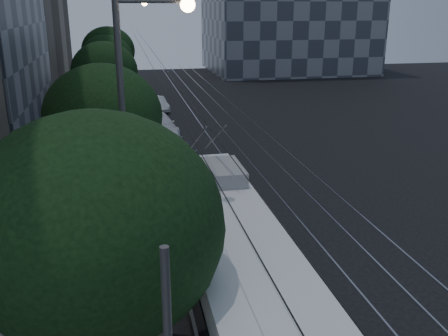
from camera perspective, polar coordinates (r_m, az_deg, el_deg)
ground at (r=19.71m, az=6.97°, el=-10.04°), size 120.00×120.00×0.00m
sidewalk at (r=37.60m, az=-13.84°, el=3.48°), size 5.00×90.00×0.15m
tram_rails at (r=38.47m, az=1.23°, el=4.23°), size 4.52×90.00×0.02m
overhead_wires at (r=36.89m, az=-10.27°, el=8.83°), size 2.23×90.00×6.00m
trolleybus at (r=15.70m, az=0.34°, el=-10.32°), size 2.88×13.02×5.63m
pickup_silver at (r=29.16m, az=-5.22°, el=1.12°), size 3.42×5.81×1.52m
car_white_a at (r=34.08m, az=-6.05°, el=3.37°), size 1.52×3.67×1.25m
car_white_b at (r=37.78m, az=-7.40°, el=4.96°), size 2.87×5.36×1.48m
car_white_c at (r=46.33m, az=-7.58°, el=7.25°), size 2.00×3.96×1.25m
car_white_d at (r=46.79m, az=-8.25°, el=7.41°), size 2.88×4.33×1.37m
tree_0 at (r=11.32m, az=-14.41°, el=-6.55°), size 5.69×5.69×7.21m
tree_1 at (r=21.85m, az=-13.65°, el=5.63°), size 5.02×5.02×6.99m
tree_2 at (r=28.66m, az=-13.56°, el=7.61°), size 4.12×4.12×6.15m
tree_3 at (r=38.73m, az=-13.50°, el=10.65°), size 4.91×4.91×6.76m
tree_4 at (r=46.67m, az=-13.26°, el=11.97°), size 4.79×4.79×6.79m
tree_5 at (r=52.41m, az=-13.08°, el=12.92°), size 5.25×5.25×7.27m
streetlamp_near at (r=15.44m, az=-9.96°, el=5.25°), size 2.37×0.44×9.76m
streetlamp_far at (r=40.57m, az=-11.25°, el=13.15°), size 2.40×0.44×9.89m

